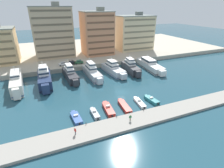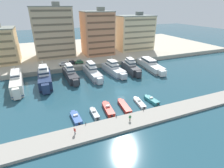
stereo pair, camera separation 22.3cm
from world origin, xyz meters
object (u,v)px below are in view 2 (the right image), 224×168
(yacht_ivory_far_left, at_px, (17,81))
(motorboat_grey_left, at_px, (95,113))
(car_green_mid_left, at_px, (79,62))
(pedestrian_near_edge, at_px, (130,117))
(motorboat_red_center_left, at_px, (124,106))
(motorboat_white_center, at_px, (139,103))
(car_black_left, at_px, (71,62))
(yacht_charcoal_center_right, at_px, (131,67))
(yacht_silver_center_left, at_px, (92,72))
(motorboat_teal_center_right, at_px, (152,100))
(yacht_silver_center, at_px, (113,69))
(yacht_navy_left, at_px, (45,78))
(car_white_far_left, at_px, (63,63))
(yacht_white_mid_right, at_px, (150,65))
(motorboat_red_mid_left, at_px, (108,109))
(motorboat_blue_far_left, at_px, (76,117))
(pedestrian_mid_deck, at_px, (75,130))
(yacht_charcoal_mid_left, at_px, (70,74))

(yacht_ivory_far_left, bearing_deg, motorboat_grey_left, -53.30)
(car_green_mid_left, distance_m, pedestrian_near_edge, 48.46)
(motorboat_red_center_left, bearing_deg, motorboat_white_center, 1.82)
(motorboat_red_center_left, relative_size, car_black_left, 1.99)
(yacht_charcoal_center_right, bearing_deg, yacht_silver_center_left, 175.57)
(motorboat_grey_left, distance_m, motorboat_teal_center_right, 18.82)
(pedestrian_near_edge, bearing_deg, yacht_silver_center, 73.85)
(yacht_charcoal_center_right, height_order, motorboat_grey_left, yacht_charcoal_center_right)
(yacht_navy_left, distance_m, car_white_far_left, 17.17)
(yacht_white_mid_right, bearing_deg, motorboat_teal_center_right, -122.54)
(yacht_ivory_far_left, distance_m, yacht_navy_left, 9.70)
(yacht_silver_center_left, bearing_deg, motorboat_red_mid_left, -97.03)
(motorboat_blue_far_left, height_order, pedestrian_mid_deck, pedestrian_mid_deck)
(yacht_navy_left, bearing_deg, yacht_charcoal_mid_left, 10.40)
(yacht_white_mid_right, bearing_deg, car_green_mid_left, 155.28)
(motorboat_red_center_left, distance_m, motorboat_white_center, 5.25)
(motorboat_white_center, height_order, motorboat_teal_center_right, motorboat_teal_center_right)
(yacht_navy_left, height_order, yacht_charcoal_mid_left, yacht_navy_left)
(yacht_silver_center_left, xyz_separation_m, car_green_mid_left, (-2.52, 13.44, 0.89))
(motorboat_grey_left, xyz_separation_m, pedestrian_mid_deck, (-6.71, -6.74, 1.28))
(motorboat_red_mid_left, bearing_deg, pedestrian_mid_deck, -146.33)
(yacht_charcoal_center_right, bearing_deg, car_black_left, 147.85)
(yacht_ivory_far_left, height_order, motorboat_white_center, yacht_ivory_far_left)
(motorboat_red_mid_left, distance_m, motorboat_teal_center_right, 14.60)
(motorboat_white_center, distance_m, car_green_mid_left, 42.16)
(yacht_white_mid_right, bearing_deg, yacht_silver_center, 176.99)
(yacht_charcoal_mid_left, bearing_deg, yacht_silver_center_left, -4.44)
(yacht_ivory_far_left, bearing_deg, car_black_left, 31.16)
(yacht_charcoal_mid_left, height_order, motorboat_grey_left, yacht_charcoal_mid_left)
(yacht_charcoal_center_right, bearing_deg, yacht_navy_left, 179.60)
(yacht_silver_center, bearing_deg, yacht_ivory_far_left, -179.83)
(yacht_white_mid_right, distance_m, motorboat_white_center, 34.38)
(motorboat_red_mid_left, bearing_deg, motorboat_grey_left, -172.59)
(motorboat_red_mid_left, distance_m, car_black_left, 41.27)
(motorboat_grey_left, bearing_deg, yacht_ivory_far_left, 126.70)
(motorboat_blue_far_left, bearing_deg, pedestrian_mid_deck, -102.97)
(motorboat_blue_far_left, distance_m, motorboat_white_center, 19.64)
(motorboat_white_center, distance_m, car_black_left, 43.30)
(car_white_far_left, bearing_deg, motorboat_teal_center_right, -62.81)
(car_white_far_left, bearing_deg, car_green_mid_left, -0.62)
(yacht_silver_center, bearing_deg, pedestrian_near_edge, -106.15)
(yacht_white_mid_right, bearing_deg, yacht_charcoal_center_right, -176.78)
(motorboat_blue_far_left, bearing_deg, car_white_far_left, 86.14)
(pedestrian_mid_deck, bearing_deg, motorboat_red_center_left, 23.71)
(yacht_white_mid_right, relative_size, motorboat_blue_far_left, 3.39)
(yacht_charcoal_center_right, height_order, pedestrian_mid_deck, yacht_charcoal_center_right)
(yacht_silver_center_left, bearing_deg, motorboat_grey_left, -105.20)
(motorboat_blue_far_left, height_order, car_white_far_left, car_white_far_left)
(yacht_charcoal_mid_left, height_order, yacht_silver_center, yacht_charcoal_mid_left)
(yacht_navy_left, bearing_deg, car_black_left, 49.05)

